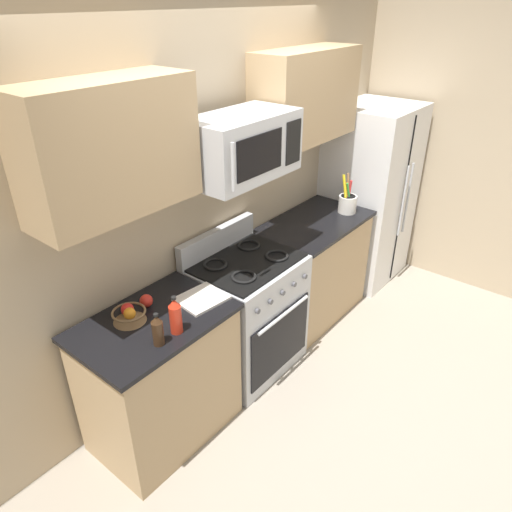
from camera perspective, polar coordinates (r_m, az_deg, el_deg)
name	(u,v)px	position (r m, az deg, el deg)	size (l,w,h in m)	color
ground_plane	(317,400)	(3.61, 7.40, -16.83)	(16.00, 16.00, 0.00)	gray
wall_back	(205,199)	(3.40, -6.15, 6.86)	(8.00, 0.10, 2.60)	tan
counter_left	(161,378)	(3.14, -11.41, -14.18)	(0.93, 0.62, 0.91)	tan
range_oven	(247,313)	(3.58, -1.10, -6.90)	(0.76, 0.66, 1.09)	#B2B5BA
counter_right	(312,268)	(4.21, 6.80, -1.42)	(1.02, 0.62, 0.91)	tan
refrigerator	(368,195)	(4.77, 13.36, 7.14)	(0.80, 0.73, 1.71)	silver
wall_right	(462,151)	(4.88, 23.53, 11.54)	(0.10, 8.00, 2.60)	tan
microwave	(242,146)	(3.03, -1.73, 13.07)	(0.76, 0.44, 0.39)	#B2B5BA
upper_cabinets_left	(110,149)	(2.53, -17.12, 12.24)	(0.92, 0.34, 0.67)	tan
upper_cabinets_right	(306,96)	(3.78, 6.05, 18.58)	(1.01, 0.34, 0.67)	tan
utensil_crock	(347,203)	(4.18, 10.95, 6.31)	(0.16, 0.16, 0.35)	white
fruit_basket	(129,315)	(2.85, -15.02, -6.83)	(0.20, 0.20, 0.10)	brown
apple_loose	(146,301)	(2.95, -13.06, -5.27)	(0.08, 0.08, 0.08)	red
cutting_board	(201,299)	(2.97, -6.57, -5.11)	(0.28, 0.25, 0.02)	silver
bottle_hot_sauce	(175,316)	(2.67, -9.67, -7.12)	(0.07, 0.07, 0.24)	red
bottle_soy	(158,330)	(2.61, -11.75, -8.76)	(0.06, 0.06, 0.20)	#382314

